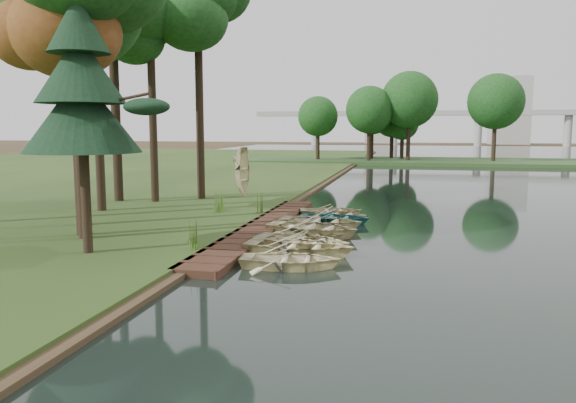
% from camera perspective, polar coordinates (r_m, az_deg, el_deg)
% --- Properties ---
extents(ground, '(300.00, 300.00, 0.00)m').
position_cam_1_polar(ground, '(24.00, 1.09, -3.24)').
color(ground, '#3D2F1D').
extents(boardwalk, '(1.60, 16.00, 0.30)m').
position_cam_1_polar(boardwalk, '(24.33, -2.61, -2.74)').
color(boardwalk, '#382015').
rests_on(boardwalk, ground).
extents(peninsula, '(50.00, 14.00, 0.45)m').
position_cam_1_polar(peninsula, '(73.31, 15.13, 3.93)').
color(peninsula, '#2A4820').
rests_on(peninsula, ground).
extents(far_trees, '(45.60, 5.60, 8.80)m').
position_cam_1_polar(far_trees, '(73.14, 12.66, 8.87)').
color(far_trees, black).
rests_on(far_trees, peninsula).
extents(bridge, '(95.90, 4.00, 8.60)m').
position_cam_1_polar(bridge, '(143.34, 15.73, 8.28)').
color(bridge, '#A5A5A0').
rests_on(bridge, ground).
extents(building_a, '(10.00, 8.00, 18.00)m').
position_cam_1_polar(building_a, '(165.13, 21.58, 8.57)').
color(building_a, '#A5A5A0').
rests_on(building_a, ground).
extents(building_b, '(8.00, 8.00, 12.00)m').
position_cam_1_polar(building_b, '(168.40, 9.30, 7.94)').
color(building_b, '#A5A5A0').
rests_on(building_b, ground).
extents(rowboat_0, '(3.47, 2.64, 0.67)m').
position_cam_1_polar(rowboat_0, '(17.89, 0.26, -5.71)').
color(rowboat_0, beige).
rests_on(rowboat_0, water).
extents(rowboat_1, '(4.05, 3.01, 0.80)m').
position_cam_1_polar(rowboat_1, '(19.56, 1.14, -4.37)').
color(rowboat_1, beige).
rests_on(rowboat_1, water).
extents(rowboat_2, '(4.22, 3.43, 0.77)m').
position_cam_1_polar(rowboat_2, '(20.57, 1.44, -3.82)').
color(rowboat_2, beige).
rests_on(rowboat_2, water).
extents(rowboat_3, '(3.54, 3.02, 0.62)m').
position_cam_1_polar(rowboat_3, '(21.80, 1.84, -3.37)').
color(rowboat_3, beige).
rests_on(rowboat_3, water).
extents(rowboat_4, '(4.50, 3.66, 0.82)m').
position_cam_1_polar(rowboat_4, '(23.08, 2.48, -2.52)').
color(rowboat_4, beige).
rests_on(rowboat_4, water).
extents(rowboat_5, '(4.03, 3.10, 0.77)m').
position_cam_1_polar(rowboat_5, '(24.84, 3.30, -1.86)').
color(rowboat_5, beige).
rests_on(rowboat_5, water).
extents(rowboat_6, '(3.42, 2.51, 0.69)m').
position_cam_1_polar(rowboat_6, '(26.08, 4.69, -1.52)').
color(rowboat_6, teal).
rests_on(rowboat_6, water).
extents(rowboat_7, '(3.58, 3.06, 0.63)m').
position_cam_1_polar(rowboat_7, '(27.46, 5.12, -1.13)').
color(rowboat_7, beige).
rests_on(rowboat_7, water).
extents(rowboat_8, '(3.56, 2.89, 0.65)m').
position_cam_1_polar(rowboat_8, '(28.36, 4.38, -0.82)').
color(rowboat_8, beige).
rests_on(rowboat_8, water).
extents(stored_rowboat, '(3.28, 2.54, 0.62)m').
position_cam_1_polar(stored_rowboat, '(34.04, -4.53, 0.97)').
color(stored_rowboat, beige).
rests_on(stored_rowboat, bank).
extents(tree_2, '(3.77, 3.77, 9.50)m').
position_cam_1_polar(tree_2, '(23.40, -21.07, 15.90)').
color(tree_2, black).
rests_on(tree_2, bank).
extents(tree_3, '(4.81, 4.81, 12.21)m').
position_cam_1_polar(tree_3, '(30.36, -19.19, 18.28)').
color(tree_3, black).
rests_on(tree_3, bank).
extents(tree_4, '(4.47, 4.47, 11.56)m').
position_cam_1_polar(tree_4, '(33.08, -13.84, 16.65)').
color(tree_4, black).
rests_on(tree_4, bank).
extents(tree_6, '(5.06, 5.06, 13.01)m').
position_cam_1_polar(tree_6, '(34.24, -9.16, 18.48)').
color(tree_6, black).
rests_on(tree_6, bank).
extents(pine_tree, '(3.80, 3.80, 8.46)m').
position_cam_1_polar(pine_tree, '(19.76, -20.31, 10.59)').
color(pine_tree, black).
rests_on(pine_tree, bank).
extents(reeds_0, '(0.60, 0.60, 1.06)m').
position_cam_1_polar(reeds_0, '(19.61, -9.48, -3.31)').
color(reeds_0, '#3F661E').
rests_on(reeds_0, bank).
extents(reeds_1, '(0.60, 0.60, 1.01)m').
position_cam_1_polar(reeds_1, '(28.04, -7.11, -0.07)').
color(reeds_1, '#3F661E').
rests_on(reeds_1, bank).
extents(reeds_2, '(0.60, 0.60, 1.02)m').
position_cam_1_polar(reeds_2, '(27.70, -2.83, -0.11)').
color(reeds_2, '#3F661E').
rests_on(reeds_2, bank).
extents(reeds_3, '(0.60, 0.60, 0.93)m').
position_cam_1_polar(reeds_3, '(28.70, -7.15, 0.03)').
color(reeds_3, '#3F661E').
rests_on(reeds_3, bank).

